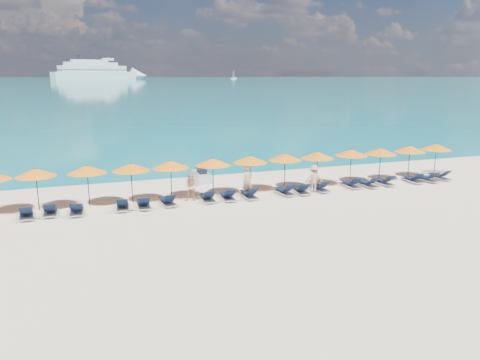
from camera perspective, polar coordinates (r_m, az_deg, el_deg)
name	(u,v)px	position (r m, az deg, el deg)	size (l,w,h in m)	color
ground	(260,216)	(23.59, 2.43, -4.37)	(1400.00, 1400.00, 0.00)	beige
sea	(79,79)	(680.99, -19.08, 11.57)	(1600.00, 1300.00, 0.01)	#1FA9B2
cruise_ship	(103,72)	(592.36, -16.36, 12.49)	(116.04, 59.44, 32.62)	silver
sailboat_near	(233,78)	(614.22, -0.86, 12.28)	(5.19, 1.73, 9.51)	silver
sailboat_far	(234,78)	(647.63, -0.73, 12.33)	(6.09, 2.03, 11.17)	silver
jetski	(201,176)	(31.23, -4.74, 0.53)	(0.94, 2.36, 0.83)	#AFB1C6
beachgoer_a	(248,181)	(27.11, 0.93, -0.12)	(0.65, 0.43, 1.79)	tan
beachgoer_b	(191,187)	(26.14, -5.94, -0.86)	(0.79, 0.46, 1.63)	tan
beachgoer_c	(314,179)	(28.35, 8.98, 0.16)	(1.07, 0.50, 1.66)	tan
umbrella_2	(36,173)	(26.20, -23.65, 0.84)	(2.10, 2.10, 2.28)	black
umbrella_3	(87,169)	(26.09, -18.14, 1.24)	(2.10, 2.10, 2.28)	black
umbrella_4	(131,167)	(26.07, -13.15, 1.53)	(2.10, 2.10, 2.28)	black
umbrella_5	(171,164)	(26.42, -8.45, 1.88)	(2.10, 2.10, 2.28)	black
umbrella_6	(213,162)	(26.94, -3.33, 2.21)	(2.10, 2.10, 2.28)	black
umbrella_7	(250,159)	(27.72, 1.24, 2.53)	(2.10, 2.10, 2.28)	black
umbrella_8	(285,157)	(28.64, 5.51, 2.81)	(2.10, 2.10, 2.28)	black
umbrella_9	(318,155)	(29.53, 9.44, 3.00)	(2.10, 2.10, 2.28)	black
umbrella_10	(351,153)	(30.91, 13.42, 3.26)	(2.10, 2.10, 2.28)	black
umbrella_11	(381,151)	(31.98, 16.79, 3.37)	(2.10, 2.10, 2.28)	black
umbrella_12	(410,149)	(33.58, 20.01, 3.57)	(2.10, 2.10, 2.28)	black
umbrella_13	(436,147)	(35.19, 22.82, 3.73)	(2.10, 2.10, 2.28)	black
lounger_3	(26,214)	(25.40, -24.62, -3.75)	(0.74, 1.74, 0.66)	silver
lounger_4	(50,211)	(25.49, -22.13, -3.47)	(0.65, 1.71, 0.66)	silver
lounger_5	(77,210)	(25.15, -19.29, -3.45)	(0.74, 1.74, 0.66)	silver
lounger_6	(123,205)	(25.33, -14.12, -2.99)	(0.77, 1.75, 0.66)	silver
lounger_7	(144,204)	(25.36, -11.67, -2.85)	(0.68, 1.72, 0.66)	silver
lounger_8	(168,201)	(25.66, -8.81, -2.55)	(0.78, 1.75, 0.66)	silver
lounger_9	(207,197)	(26.17, -3.99, -2.12)	(0.71, 1.73, 0.66)	silver
lounger_10	(227,196)	(26.43, -1.54, -1.94)	(0.71, 1.73, 0.66)	silver
lounger_11	(249,194)	(26.75, 1.09, -1.76)	(0.62, 1.70, 0.66)	silver
lounger_12	(284,191)	(27.63, 5.41, -1.34)	(0.78, 1.75, 0.66)	silver
lounger_13	(301,190)	(28.01, 7.43, -1.20)	(0.79, 1.75, 0.66)	silver
lounger_14	(319,187)	(28.76, 9.64, -0.90)	(0.71, 1.73, 0.66)	silver
lounger_15	(351,184)	(30.05, 13.34, -0.47)	(0.66, 1.71, 0.66)	silver
lounger_16	(368,183)	(30.46, 15.30, -0.41)	(0.72, 1.73, 0.66)	silver
lounger_17	(384,182)	(31.28, 17.11, -0.18)	(0.69, 1.72, 0.66)	silver
lounger_18	(413,179)	(32.62, 20.29, 0.11)	(0.73, 1.74, 0.66)	silver
lounger_19	(427,178)	(33.23, 21.84, 0.20)	(0.78, 1.75, 0.66)	silver
lounger_20	(439,176)	(34.20, 23.13, 0.43)	(0.75, 1.74, 0.66)	silver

